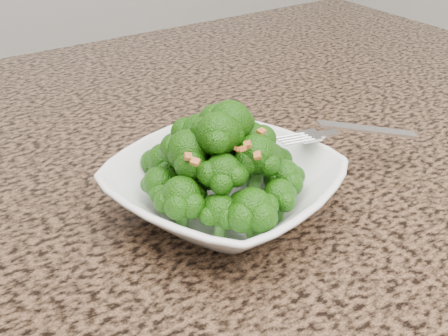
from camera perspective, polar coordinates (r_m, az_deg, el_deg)
granite_counter at (r=0.60m, az=-12.16°, el=-4.94°), size 1.64×1.04×0.03m
bowl at (r=0.56m, az=0.00°, el=-2.11°), size 0.27×0.27×0.05m
broccoli_pile at (r=0.53m, az=0.00°, el=3.65°), size 0.19×0.19×0.07m
garlic_topping at (r=0.51m, az=0.00°, el=7.60°), size 0.11×0.11×0.01m
fork at (r=0.60m, az=10.62°, el=3.51°), size 0.19×0.11×0.01m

